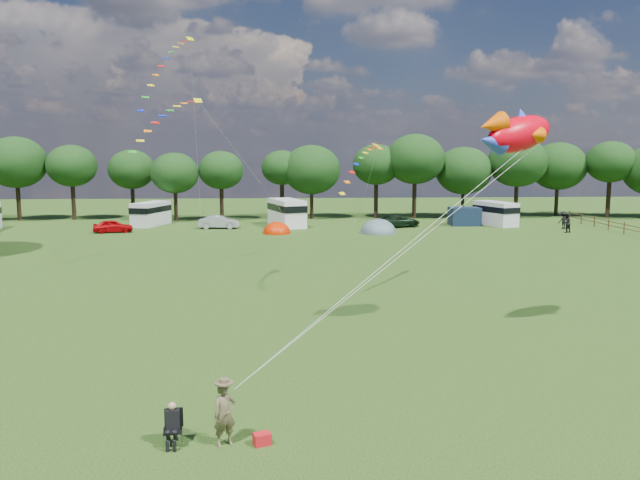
{
  "coord_description": "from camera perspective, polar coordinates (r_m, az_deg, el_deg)",
  "views": [
    {
      "loc": [
        -1.63,
        -20.48,
        8.01
      ],
      "look_at": [
        0.0,
        8.0,
        4.0
      ],
      "focal_mm": 35.0,
      "sensor_mm": 36.0,
      "label": 1
    }
  ],
  "objects": [
    {
      "name": "ground_plane",
      "position": [
        22.05,
        1.22,
        -13.3
      ],
      "size": [
        180.0,
        180.0,
        0.0
      ],
      "primitive_type": "plane",
      "color": "black",
      "rests_on": "ground"
    },
    {
      "name": "tree_line",
      "position": [
        75.81,
        1.99,
        6.74
      ],
      "size": [
        102.98,
        10.98,
        10.27
      ],
      "color": "black",
      "rests_on": "ground"
    },
    {
      "name": "car_a",
      "position": [
        66.16,
        -18.4,
        1.21
      ],
      "size": [
        4.19,
        2.39,
        1.31
      ],
      "primitive_type": "imported",
      "rotation": [
        0.0,
        0.0,
        1.8
      ],
      "color": "#B70509",
      "rests_on": "ground"
    },
    {
      "name": "car_b",
      "position": [
        67.04,
        -9.22,
        1.63
      ],
      "size": [
        3.96,
        1.53,
        1.39
      ],
      "primitive_type": "imported",
      "rotation": [
        0.0,
        0.0,
        1.56
      ],
      "color": "#96999F",
      "rests_on": "ground"
    },
    {
      "name": "car_d",
      "position": [
        68.05,
        7.17,
        1.74
      ],
      "size": [
        5.29,
        3.56,
        1.32
      ],
      "primitive_type": "imported",
      "rotation": [
        0.0,
        0.0,
        1.88
      ],
      "color": "black",
      "rests_on": "ground"
    },
    {
      "name": "campervan_b",
      "position": [
        71.39,
        -15.21,
        2.4
      ],
      "size": [
        3.78,
        5.72,
        2.59
      ],
      "rotation": [
        0.0,
        0.0,
        1.25
      ],
      "color": "silver",
      "rests_on": "ground"
    },
    {
      "name": "campervan_c",
      "position": [
        68.19,
        -3.06,
        2.58
      ],
      "size": [
        4.38,
        6.53,
        2.95
      ],
      "rotation": [
        0.0,
        0.0,
        1.9
      ],
      "color": "silver",
      "rests_on": "ground"
    },
    {
      "name": "campervan_d",
      "position": [
        71.87,
        15.76,
        2.42
      ],
      "size": [
        3.98,
        5.77,
        2.6
      ],
      "rotation": [
        0.0,
        0.0,
        1.93
      ],
      "color": "silver",
      "rests_on": "ground"
    },
    {
      "name": "tent_orange",
      "position": [
        62.58,
        -3.98,
        0.65
      ],
      "size": [
        2.88,
        3.15,
        2.25
      ],
      "color": "#C32100",
      "rests_on": "ground"
    },
    {
      "name": "tent_greyblue",
      "position": [
        62.92,
        5.34,
        0.67
      ],
      "size": [
        3.76,
        4.12,
        2.8
      ],
      "color": "#4B5F67",
      "rests_on": "ground"
    },
    {
      "name": "awning_navy",
      "position": [
        70.98,
        13.06,
        2.12
      ],
      "size": [
        3.22,
        2.63,
        1.99
      ],
      "primitive_type": "cube",
      "rotation": [
        0.0,
        0.0,
        -0.01
      ],
      "color": "#122037",
      "rests_on": "ground"
    },
    {
      "name": "kite_flyer",
      "position": [
        17.94,
        -8.72,
        -15.5
      ],
      "size": [
        0.77,
        0.67,
        1.77
      ],
      "primitive_type": "imported",
      "rotation": [
        0.0,
        0.0,
        0.46
      ],
      "color": "brown",
      "rests_on": "ground"
    },
    {
      "name": "camp_chair",
      "position": [
        18.25,
        -13.31,
        -15.66
      ],
      "size": [
        0.57,
        0.57,
        1.26
      ],
      "rotation": [
        0.0,
        0.0,
        0.14
      ],
      "color": "#99999E",
      "rests_on": "ground"
    },
    {
      "name": "kite_bag",
      "position": [
        18.13,
        -5.32,
        -17.67
      ],
      "size": [
        0.55,
        0.45,
        0.33
      ],
      "primitive_type": "cube",
      "rotation": [
        0.0,
        0.0,
        0.35
      ],
      "color": "red",
      "rests_on": "ground"
    },
    {
      "name": "fish_kite",
      "position": [
        28.2,
        17.31,
        9.28
      ],
      "size": [
        4.32,
        3.0,
        2.3
      ],
      "rotation": [
        0.0,
        -0.21,
        0.47
      ],
      "color": "#EC0012",
      "rests_on": "ground"
    },
    {
      "name": "streamer_kite_a",
      "position": [
        46.72,
        -13.56,
        15.69
      ],
      "size": [
        3.27,
        5.47,
        5.73
      ],
      "rotation": [
        0.0,
        0.0,
        0.6
      ],
      "color": "#C7D203",
      "rests_on": "ground"
    },
    {
      "name": "streamer_kite_b",
      "position": [
        43.51,
        -13.4,
        11.06
      ],
      "size": [
        4.26,
        4.54,
        3.79
      ],
      "rotation": [
        0.0,
        0.0,
        0.35
      ],
      "color": "#D4D610",
      "rests_on": "ground"
    },
    {
      "name": "streamer_kite_c",
      "position": [
        36.07,
        4.06,
        7.36
      ],
      "size": [
        3.13,
        5.0,
        2.81
      ],
      "rotation": [
        0.0,
        0.0,
        1.02
      ],
      "color": "orange",
      "rests_on": "ground"
    },
    {
      "name": "walker_a",
      "position": [
        67.48,
        21.61,
        1.45
      ],
      "size": [
        1.09,
        0.88,
        1.95
      ],
      "primitive_type": "imported",
      "rotation": [
        0.0,
        0.0,
        3.51
      ],
      "color": "black",
      "rests_on": "ground"
    },
    {
      "name": "walker_b",
      "position": [
        70.73,
        21.36,
        1.7
      ],
      "size": [
        1.3,
        0.86,
        1.84
      ],
      "primitive_type": "imported",
      "rotation": [
        0.0,
        0.0,
        3.43
      ],
      "color": "black",
      "rests_on": "ground"
    }
  ]
}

